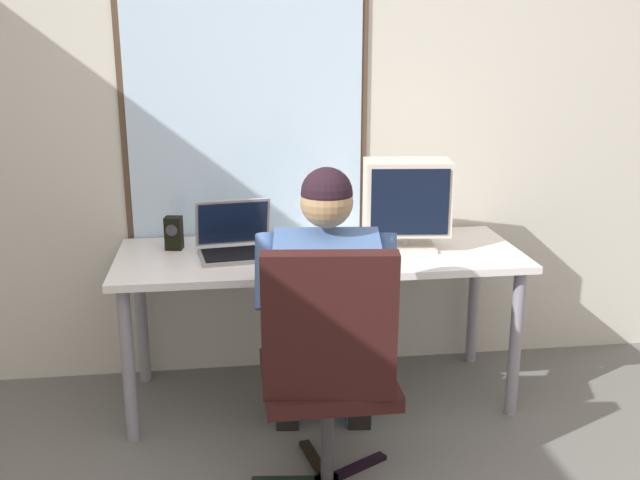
{
  "coord_description": "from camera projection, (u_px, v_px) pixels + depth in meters",
  "views": [
    {
      "loc": [
        -0.39,
        -1.6,
        1.7
      ],
      "look_at": [
        -0.01,
        1.24,
        0.89
      ],
      "focal_mm": 41.14,
      "sensor_mm": 36.0,
      "label": 1
    }
  ],
  "objects": [
    {
      "name": "crt_monitor",
      "position": [
        407.0,
        199.0,
        3.36
      ],
      "size": [
        0.41,
        0.26,
        0.41
      ],
      "color": "beige",
      "rests_on": "desk"
    },
    {
      "name": "desk",
      "position": [
        320.0,
        268.0,
        3.39
      ],
      "size": [
        1.84,
        0.7,
        0.73
      ],
      "color": "gray",
      "rests_on": "ground"
    },
    {
      "name": "office_chair",
      "position": [
        328.0,
        361.0,
        2.61
      ],
      "size": [
        0.56,
        0.58,
        1.01
      ],
      "color": "black",
      "rests_on": "ground"
    },
    {
      "name": "person_seated",
      "position": [
        325.0,
        312.0,
        2.84
      ],
      "size": [
        0.55,
        0.8,
        1.25
      ],
      "color": "navy",
      "rests_on": "ground"
    },
    {
      "name": "book_stack",
      "position": [
        325.0,
        245.0,
        3.37
      ],
      "size": [
        0.18,
        0.14,
        0.05
      ],
      "color": "#338733",
      "rests_on": "desk"
    },
    {
      "name": "wall_rear",
      "position": [
        298.0,
        110.0,
        3.58
      ],
      "size": [
        4.91,
        0.08,
        2.68
      ],
      "color": "beige",
      "rests_on": "ground"
    },
    {
      "name": "desk_speaker",
      "position": [
        174.0,
        233.0,
        3.39
      ],
      "size": [
        0.09,
        0.08,
        0.15
      ],
      "color": "black",
      "rests_on": "desk"
    },
    {
      "name": "laptop",
      "position": [
        236.0,
        240.0,
        3.33
      ],
      "size": [
        0.38,
        0.35,
        0.24
      ],
      "color": "gray",
      "rests_on": "desk"
    },
    {
      "name": "wine_glass",
      "position": [
        298.0,
        243.0,
        3.2
      ],
      "size": [
        0.09,
        0.09,
        0.13
      ],
      "color": "silver",
      "rests_on": "desk"
    }
  ]
}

